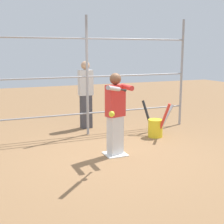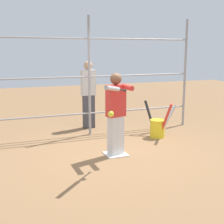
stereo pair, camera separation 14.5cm
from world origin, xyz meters
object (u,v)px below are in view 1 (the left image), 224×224
at_px(bat_bucket, 156,127).
at_px(bystander_behind_fence, 86,94).
at_px(baseball_bat_swinging, 115,89).
at_px(batter, 116,112).
at_px(softball_in_flight, 112,114).

height_order(bat_bucket, bystander_behind_fence, bystander_behind_fence).
bearing_deg(bat_bucket, baseball_bat_swinging, 43.03).
height_order(baseball_bat_swinging, bat_bucket, baseball_bat_swinging).
height_order(baseball_bat_swinging, bystander_behind_fence, bystander_behind_fence).
bearing_deg(batter, bystander_behind_fence, -94.28).
bearing_deg(baseball_bat_swinging, softball_in_flight, -85.11).
xyz_separation_m(baseball_bat_swinging, bystander_behind_fence, (-0.54, -3.06, -0.49)).
bearing_deg(bat_bucket, softball_in_flight, 40.75).
bearing_deg(softball_in_flight, baseball_bat_swinging, 94.89).
height_order(batter, baseball_bat_swinging, batter).
xyz_separation_m(bat_bucket, bystander_behind_fence, (1.20, -1.44, 0.65)).
bearing_deg(batter, bat_bucket, -149.47).
bearing_deg(bystander_behind_fence, bat_bucket, 129.86).
height_order(softball_in_flight, bystander_behind_fence, bystander_behind_fence).
distance_m(baseball_bat_swinging, bat_bucket, 2.63).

